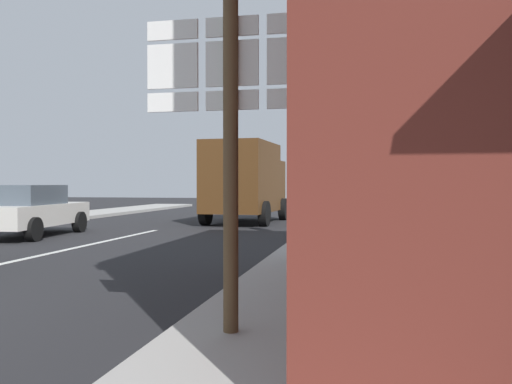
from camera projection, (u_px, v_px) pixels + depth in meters
The scene contains 8 objects.
ground_plane at pixel (128, 236), 15.21m from camera, with size 80.00×80.00×0.00m, color #232326.
sidewalk_right at pixel (342, 247), 11.99m from camera, with size 2.54×44.00×0.14m, color #9E9B96.
lane_centre_stripe at pixel (45, 254), 11.29m from camera, with size 0.16×12.00×0.01m, color silver.
sedan_far at pixel (28, 210), 15.19m from camera, with size 2.28×4.35×1.47m.
delivery_truck at pixel (245, 180), 20.45m from camera, with size 2.66×5.09×3.05m.
route_sign_post at pixel (231, 130), 4.90m from camera, with size 1.66×0.14×3.20m.
traffic_light_far_right at pixel (330, 152), 22.05m from camera, with size 0.30×0.49×3.80m.
traffic_light_near_right at pixel (310, 148), 14.43m from camera, with size 0.30×0.49×3.34m.
Camera 1 is at (6.70, -4.11, 1.51)m, focal length 37.37 mm.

